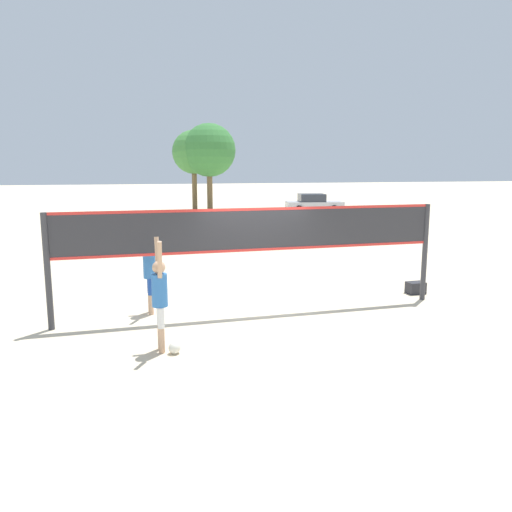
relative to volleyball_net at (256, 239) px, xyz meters
name	(u,v)px	position (x,y,z in m)	size (l,w,h in m)	color
ground_plane	(256,313)	(0.00, 0.00, -1.71)	(200.00, 200.00, 0.00)	beige
volleyball_net	(256,239)	(0.00, 0.00, 0.00)	(8.85, 0.13, 2.40)	#38383D
player_spiker	(160,293)	(-2.31, -1.86, -0.64)	(0.28, 0.69, 2.05)	tan
player_blocker	(150,268)	(-2.31, 0.63, -0.66)	(0.28, 0.69, 2.02)	tan
volleyball	(175,348)	(-2.09, -2.06, -1.61)	(0.22, 0.22, 0.22)	silver
gear_bag	(416,288)	(4.55, 0.58, -1.56)	(0.46, 0.33, 0.31)	#2D2D33
parked_car_mid	(314,205)	(11.25, 23.87, -1.08)	(4.40, 2.59, 1.43)	#B7B7BC
tree_left_cluster	(194,152)	(3.14, 28.64, 2.78)	(3.36, 3.36, 6.22)	brown
tree_right_cluster	(209,151)	(4.21, 27.87, 2.92)	(4.05, 4.05, 6.69)	brown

